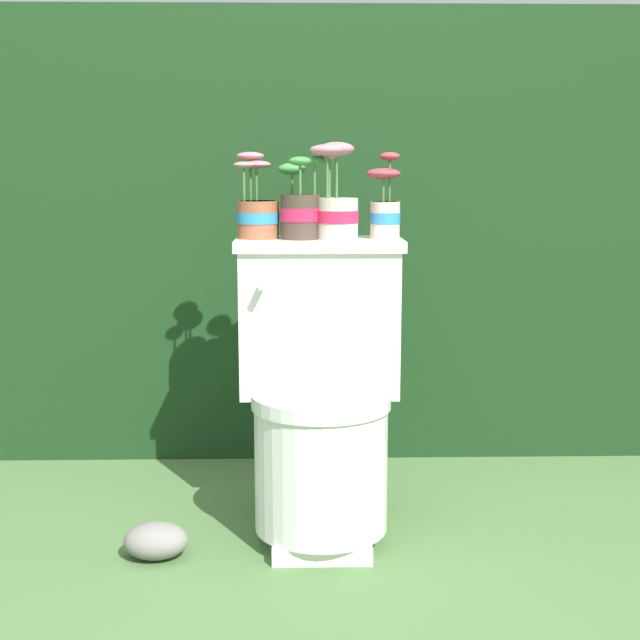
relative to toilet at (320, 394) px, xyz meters
The scene contains 8 objects.
ground_plane 0.41m from the toilet, 121.83° to the right, with size 12.00×12.00×0.00m, color #4C703D.
hedge_backdrop 0.96m from the toilet, 95.51° to the left, with size 3.49×0.61×1.47m.
toilet is the anchor object (origin of this frame).
potted_plant_left 0.52m from the toilet, 141.11° to the left, with size 0.12×0.12×0.23m.
potted_plant_midleft 0.50m from the toilet, 114.06° to the left, with size 0.13×0.12×0.22m.
potted_plant_middle 0.51m from the toilet, 66.33° to the left, with size 0.13×0.12×0.26m.
potted_plant_midright 0.53m from the toilet, 34.43° to the left, with size 0.09×0.09×0.23m.
garden_stone 0.56m from the toilet, 156.19° to the right, with size 0.16×0.13×0.09m.
Camera 1 is at (0.03, -2.17, 0.98)m, focal length 50.00 mm.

